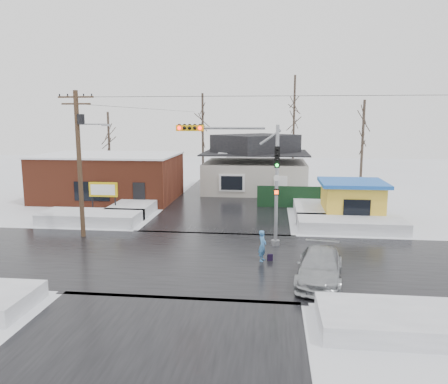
# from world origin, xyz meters

# --- Properties ---
(ground) EXTENTS (120.00, 120.00, 0.00)m
(ground) POSITION_xyz_m (0.00, 0.00, 0.00)
(ground) COLOR white
(ground) RESTS_ON ground
(road_ns) EXTENTS (10.00, 120.00, 0.02)m
(road_ns) POSITION_xyz_m (0.00, 0.00, 0.01)
(road_ns) COLOR black
(road_ns) RESTS_ON ground
(road_ew) EXTENTS (120.00, 10.00, 0.02)m
(road_ew) POSITION_xyz_m (0.00, 0.00, 0.01)
(road_ew) COLOR black
(road_ew) RESTS_ON ground
(snowbank_nw) EXTENTS (7.00, 3.00, 0.80)m
(snowbank_nw) POSITION_xyz_m (-9.00, 7.00, 0.40)
(snowbank_nw) COLOR white
(snowbank_nw) RESTS_ON ground
(snowbank_ne) EXTENTS (7.00, 3.00, 0.80)m
(snowbank_ne) POSITION_xyz_m (9.00, 7.00, 0.40)
(snowbank_ne) COLOR white
(snowbank_ne) RESTS_ON ground
(snowbank_se) EXTENTS (7.00, 3.00, 0.70)m
(snowbank_se) POSITION_xyz_m (9.00, -7.00, 0.35)
(snowbank_se) COLOR white
(snowbank_se) RESTS_ON ground
(snowbank_nside_w) EXTENTS (3.00, 8.00, 0.80)m
(snowbank_nside_w) POSITION_xyz_m (-7.00, 12.00, 0.40)
(snowbank_nside_w) COLOR white
(snowbank_nside_w) RESTS_ON ground
(snowbank_nside_e) EXTENTS (3.00, 8.00, 0.80)m
(snowbank_nside_e) POSITION_xyz_m (7.00, 12.00, 0.40)
(snowbank_nside_e) COLOR white
(snowbank_nside_e) RESTS_ON ground
(traffic_signal) EXTENTS (6.05, 0.68, 7.00)m
(traffic_signal) POSITION_xyz_m (2.43, 2.97, 4.54)
(traffic_signal) COLOR gray
(traffic_signal) RESTS_ON ground
(utility_pole) EXTENTS (3.15, 0.44, 9.00)m
(utility_pole) POSITION_xyz_m (-7.93, 3.50, 5.11)
(utility_pole) COLOR #382619
(utility_pole) RESTS_ON ground
(brick_building) EXTENTS (12.20, 8.20, 4.12)m
(brick_building) POSITION_xyz_m (-11.00, 15.99, 2.08)
(brick_building) COLOR brown
(brick_building) RESTS_ON ground
(marquee_sign) EXTENTS (2.20, 0.21, 2.55)m
(marquee_sign) POSITION_xyz_m (-9.00, 9.49, 1.92)
(marquee_sign) COLOR black
(marquee_sign) RESTS_ON ground
(house) EXTENTS (10.40, 8.40, 5.76)m
(house) POSITION_xyz_m (2.00, 22.00, 2.62)
(house) COLOR beige
(house) RESTS_ON ground
(kiosk) EXTENTS (4.60, 4.60, 2.88)m
(kiosk) POSITION_xyz_m (9.50, 9.99, 1.46)
(kiosk) COLOR yellow
(kiosk) RESTS_ON ground
(fence) EXTENTS (8.00, 0.12, 1.80)m
(fence) POSITION_xyz_m (6.50, 14.00, 0.90)
(fence) COLOR black
(fence) RESTS_ON ground
(tree_far_left) EXTENTS (3.00, 3.00, 10.00)m
(tree_far_left) POSITION_xyz_m (-4.00, 26.00, 7.95)
(tree_far_left) COLOR #332821
(tree_far_left) RESTS_ON ground
(tree_far_mid) EXTENTS (3.00, 3.00, 12.00)m
(tree_far_mid) POSITION_xyz_m (6.00, 28.00, 9.54)
(tree_far_mid) COLOR #332821
(tree_far_mid) RESTS_ON ground
(tree_far_right) EXTENTS (3.00, 3.00, 9.00)m
(tree_far_right) POSITION_xyz_m (12.00, 20.00, 7.16)
(tree_far_right) COLOR #332821
(tree_far_right) RESTS_ON ground
(tree_far_west) EXTENTS (3.00, 3.00, 8.00)m
(tree_far_west) POSITION_xyz_m (-14.00, 24.00, 6.36)
(tree_far_west) COLOR #332821
(tree_far_west) RESTS_ON ground
(pedestrian) EXTENTS (0.54, 0.68, 1.63)m
(pedestrian) POSITION_xyz_m (3.31, 0.01, 0.81)
(pedestrian) COLOR #417BB7
(pedestrian) RESTS_ON ground
(car) EXTENTS (2.65, 5.07, 1.40)m
(car) POSITION_xyz_m (5.97, -2.60, 0.70)
(car) COLOR #A2A6A9
(car) RESTS_ON ground
(shopping_bag) EXTENTS (0.30, 0.19, 0.35)m
(shopping_bag) POSITION_xyz_m (3.71, 0.08, 0.17)
(shopping_bag) COLOR black
(shopping_bag) RESTS_ON ground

